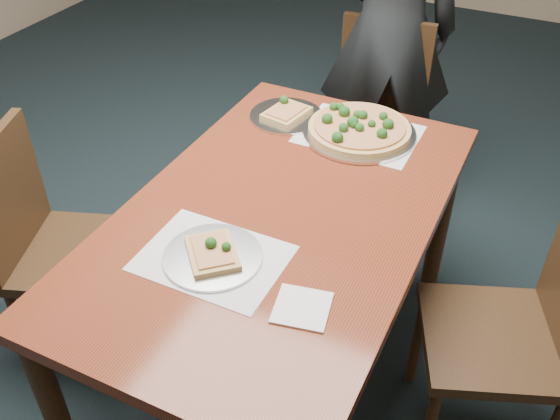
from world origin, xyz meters
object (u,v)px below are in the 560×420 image
at_px(chair_left, 51,239).
at_px(chair_right, 524,327).
at_px(slice_plate_near, 213,254).
at_px(dining_table, 280,233).
at_px(diner, 389,31).
at_px(pizza_pan, 359,129).
at_px(chair_far, 376,110).
at_px(slice_plate_far, 286,114).

height_order(chair_left, chair_right, same).
bearing_deg(slice_plate_near, dining_table, 75.31).
height_order(chair_right, diner, diner).
bearing_deg(diner, slice_plate_near, 67.19).
xyz_separation_m(dining_table, chair_right, (0.77, 0.08, -0.14)).
bearing_deg(diner, pizza_pan, 77.49).
bearing_deg(chair_left, diner, -45.82).
relative_size(chair_right, diner, 0.53).
distance_m(chair_right, diner, 1.49).
distance_m(diner, pizza_pan, 0.75).
bearing_deg(chair_left, slice_plate_near, -114.79).
bearing_deg(chair_right, chair_far, -163.38).
bearing_deg(diner, chair_left, 41.90).
distance_m(chair_left, slice_plate_far, 0.97).
bearing_deg(chair_right, chair_left, -100.08).
bearing_deg(chair_left, chair_right, -99.25).
distance_m(dining_table, slice_plate_far, 0.59).
xyz_separation_m(dining_table, pizza_pan, (0.06, 0.53, 0.12)).
distance_m(chair_far, slice_plate_near, 1.45).
bearing_deg(pizza_pan, slice_plate_far, 179.32).
bearing_deg(chair_far, slice_plate_near, -95.06).
relative_size(chair_left, slice_plate_near, 3.25).
height_order(chair_left, slice_plate_near, chair_left).
xyz_separation_m(chair_left, pizza_pan, (0.84, 0.76, 0.26)).
height_order(diner, slice_plate_near, diner).
xyz_separation_m(dining_table, slice_plate_far, (-0.23, 0.53, 0.10)).
bearing_deg(chair_far, chair_left, -122.08).
relative_size(slice_plate_near, slice_plate_far, 1.00).
xyz_separation_m(chair_right, slice_plate_far, (-1.00, 0.45, 0.25)).
xyz_separation_m(chair_right, diner, (-0.84, 1.18, 0.34)).
distance_m(chair_right, slice_plate_near, 0.95).
distance_m(chair_left, chair_right, 1.58).
height_order(pizza_pan, slice_plate_near, pizza_pan).
xyz_separation_m(chair_right, slice_plate_near, (-0.84, -0.36, 0.25)).
distance_m(dining_table, chair_far, 1.16).
distance_m(chair_far, pizza_pan, 0.68).
bearing_deg(slice_plate_near, chair_left, 175.65).
relative_size(pizza_pan, slice_plate_near, 1.47).
bearing_deg(chair_left, dining_table, -94.23).
xyz_separation_m(dining_table, chair_far, (-0.06, 1.15, -0.14)).
bearing_deg(slice_plate_far, diner, 77.58).
relative_size(dining_table, slice_plate_near, 5.36).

